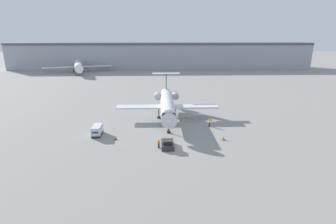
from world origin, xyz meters
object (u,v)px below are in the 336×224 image
(pushback_tug, at_px, (168,144))
(traffic_cone_left, at_px, (115,138))
(airplane_main, at_px, (167,104))
(airplane_parked_far_left, at_px, (78,65))
(traffic_cone_right, at_px, (224,138))
(luggage_cart, at_px, (97,130))
(worker_by_wing, at_px, (209,123))
(worker_near_tug, at_px, (159,143))

(pushback_tug, height_order, traffic_cone_left, pushback_tug)
(airplane_main, xyz_separation_m, airplane_parked_far_left, (-45.92, 86.12, 0.12))
(traffic_cone_right, bearing_deg, traffic_cone_left, 177.09)
(traffic_cone_left, xyz_separation_m, airplane_parked_far_left, (-35.28, 98.83, 3.58))
(airplane_main, distance_m, airplane_parked_far_left, 97.60)
(luggage_cart, bearing_deg, airplane_parked_far_left, 108.00)
(airplane_parked_far_left, bearing_deg, traffic_cone_right, -60.57)
(worker_by_wing, height_order, traffic_cone_right, worker_by_wing)
(traffic_cone_left, bearing_deg, pushback_tug, -22.18)
(luggage_cart, bearing_deg, worker_by_wing, 10.46)
(airplane_main, bearing_deg, luggage_cart, -144.89)
(luggage_cart, relative_size, traffic_cone_right, 4.52)
(pushback_tug, distance_m, luggage_cart, 15.51)
(pushback_tug, height_order, traffic_cone_right, pushback_tug)
(luggage_cart, distance_m, airplane_parked_far_left, 101.39)
(pushback_tug, bearing_deg, luggage_cart, 155.01)
(pushback_tug, height_order, luggage_cart, luggage_cart)
(airplane_parked_far_left, bearing_deg, worker_by_wing, -59.09)
(traffic_cone_left, distance_m, airplane_parked_far_left, 105.00)
(luggage_cart, height_order, traffic_cone_left, luggage_cart)
(traffic_cone_left, bearing_deg, airplane_main, 50.08)
(luggage_cart, relative_size, worker_near_tug, 2.20)
(pushback_tug, xyz_separation_m, airplane_parked_far_left, (-45.37, 102.94, 3.30))
(pushback_tug, xyz_separation_m, traffic_cone_right, (10.99, 3.04, -0.21))
(worker_by_wing, bearing_deg, airplane_parked_far_left, 120.91)
(worker_by_wing, height_order, traffic_cone_left, worker_by_wing)
(airplane_main, distance_m, pushback_tug, 17.12)
(pushback_tug, bearing_deg, worker_near_tug, -172.76)
(airplane_main, relative_size, traffic_cone_left, 38.34)
(pushback_tug, relative_size, airplane_parked_far_left, 0.10)
(worker_by_wing, bearing_deg, luggage_cart, -169.54)
(airplane_main, relative_size, pushback_tug, 6.45)
(luggage_cart, distance_m, worker_by_wing, 24.16)
(traffic_cone_left, bearing_deg, worker_near_tug, -26.97)
(traffic_cone_left, bearing_deg, luggage_cart, 148.42)
(worker_by_wing, height_order, airplane_parked_far_left, airplane_parked_far_left)
(luggage_cart, distance_m, traffic_cone_right, 25.30)
(luggage_cart, height_order, airplane_parked_far_left, airplane_parked_far_left)
(airplane_main, xyz_separation_m, worker_near_tug, (-2.16, -17.02, -2.90))
(worker_near_tug, distance_m, airplane_parked_far_left, 112.08)
(airplane_main, bearing_deg, worker_near_tug, -97.22)
(traffic_cone_left, bearing_deg, worker_by_wing, 19.04)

